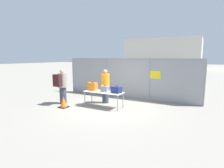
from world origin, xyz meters
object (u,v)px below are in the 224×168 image
at_px(inspection_table, 104,93).
at_px(suitcase_orange, 92,86).
at_px(traveler_hooded, 62,85).
at_px(suitcase_grey, 105,89).
at_px(utility_trailer, 155,87).
at_px(traffic_cone, 63,102).
at_px(security_worker_near, 105,86).
at_px(suitcase_navy, 116,90).

relative_size(inspection_table, suitcase_orange, 4.06).
distance_m(suitcase_orange, traveler_hooded, 1.61).
bearing_deg(traveler_hooded, suitcase_grey, 8.94).
xyz_separation_m(suitcase_orange, utility_trailer, (1.92, 4.72, -0.57)).
bearing_deg(traffic_cone, inspection_table, 30.17).
height_order(traveler_hooded, security_worker_near, traveler_hooded).
distance_m(suitcase_orange, suitcase_navy, 1.34).
height_order(security_worker_near, utility_trailer, security_worker_near).
distance_m(suitcase_navy, security_worker_near, 1.22).
relative_size(suitcase_orange, suitcase_navy, 0.95).
height_order(inspection_table, suitcase_orange, suitcase_orange).
xyz_separation_m(suitcase_orange, suitcase_grey, (0.68, 0.05, -0.06)).
xyz_separation_m(suitcase_grey, traffic_cone, (-1.68, -1.06, -0.64)).
xyz_separation_m(inspection_table, utility_trailer, (1.26, 4.76, -0.32)).
xyz_separation_m(inspection_table, traffic_cone, (-1.66, -0.96, -0.45)).
bearing_deg(traveler_hooded, suitcase_navy, 4.40).
distance_m(inspection_table, security_worker_near, 0.83).
height_order(inspection_table, security_worker_near, security_worker_near).
xyz_separation_m(suitcase_navy, traveler_hooded, (-2.86, -0.51, 0.08)).
bearing_deg(suitcase_grey, suitcase_orange, -176.06).
xyz_separation_m(suitcase_navy, traffic_cone, (-2.33, -0.99, -0.66)).
distance_m(suitcase_grey, utility_trailer, 4.86).
height_order(security_worker_near, traffic_cone, security_worker_near).
distance_m(traveler_hooded, utility_trailer, 6.31).
bearing_deg(suitcase_orange, security_worker_near, 63.66).
height_order(suitcase_orange, utility_trailer, suitcase_orange).
relative_size(inspection_table, suitcase_grey, 5.63).
height_order(suitcase_navy, security_worker_near, security_worker_near).
height_order(suitcase_grey, utility_trailer, suitcase_grey).
relative_size(inspection_table, suitcase_navy, 3.86).
bearing_deg(inspection_table, suitcase_grey, 78.70).
distance_m(traveler_hooded, traffic_cone, 1.03).
relative_size(inspection_table, traveler_hooded, 1.06).
relative_size(suitcase_orange, suitcase_grey, 1.39).
relative_size(suitcase_grey, traffic_cone, 0.64).
height_order(suitcase_orange, security_worker_near, security_worker_near).
bearing_deg(security_worker_near, inspection_table, 112.87).
bearing_deg(suitcase_navy, traffic_cone, -156.94).
distance_m(suitcase_navy, traffic_cone, 2.62).
xyz_separation_m(security_worker_near, utility_trailer, (1.58, 4.03, -0.53)).
distance_m(inspection_table, traffic_cone, 1.97).
bearing_deg(security_worker_near, traffic_cone, 50.91).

